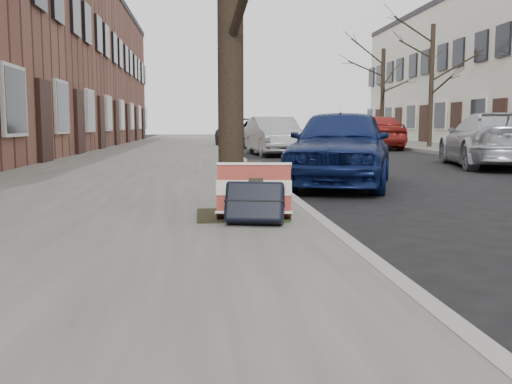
{
  "coord_description": "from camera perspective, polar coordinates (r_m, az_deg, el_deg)",
  "views": [
    {
      "loc": [
        -2.38,
        -4.33,
        1.0
      ],
      "look_at": [
        -1.88,
        0.8,
        0.4
      ],
      "focal_mm": 40.0,
      "sensor_mm": 36.0,
      "label": 1
    }
  ],
  "objects": [
    {
      "name": "suitcase_navy",
      "position": [
        5.06,
        -0.13,
        -1.04
      ],
      "size": [
        0.58,
        0.41,
        0.41
      ],
      "primitive_type": "cube",
      "rotation": [
        -0.42,
        0.0,
        -0.23
      ],
      "color": "black",
      "rests_on": "near_sidewalk"
    },
    {
      "name": "near_sidewalk",
      "position": [
        19.4,
        -9.44,
        3.8
      ],
      "size": [
        5.0,
        70.0,
        0.12
      ],
      "primitive_type": "cube",
      "color": "gray",
      "rests_on": "ground"
    },
    {
      "name": "car_near_back",
      "position": [
        27.02,
        -0.92,
        5.97
      ],
      "size": [
        3.47,
        5.25,
        1.34
      ],
      "primitive_type": "imported",
      "rotation": [
        0.0,
        0.0,
        -0.28
      ],
      "color": "#343438",
      "rests_on": "ground"
    },
    {
      "name": "suitcase_red",
      "position": [
        5.36,
        -0.19,
        0.05
      ],
      "size": [
        0.72,
        0.45,
        0.53
      ],
      "primitive_type": "cube",
      "rotation": [
        -0.42,
        0.0,
        -0.11
      ],
      "color": "maroon",
      "rests_on": "near_sidewalk"
    },
    {
      "name": "car_near_front",
      "position": [
        9.62,
        8.52,
        4.53
      ],
      "size": [
        2.74,
        4.14,
        1.31
      ],
      "primitive_type": "imported",
      "rotation": [
        0.0,
        0.0,
        -0.34
      ],
      "color": "#0F1D51",
      "rests_on": "ground"
    },
    {
      "name": "car_near_mid",
      "position": [
        19.24,
        1.8,
        5.61
      ],
      "size": [
        1.72,
        4.04,
        1.29
      ],
      "primitive_type": "imported",
      "rotation": [
        0.0,
        0.0,
        0.09
      ],
      "color": "#A2A4A9",
      "rests_on": "ground"
    },
    {
      "name": "ground",
      "position": [
        5.04,
        22.89,
        -5.33
      ],
      "size": [
        120.0,
        120.0,
        0.0
      ],
      "primitive_type": "plane",
      "color": "black",
      "rests_on": "ground"
    },
    {
      "name": "car_far_back",
      "position": [
        24.66,
        11.81,
        5.93
      ],
      "size": [
        1.96,
        4.44,
        1.49
      ],
      "primitive_type": "imported",
      "rotation": [
        0.0,
        0.0,
        3.09
      ],
      "color": "maroon",
      "rests_on": "ground"
    },
    {
      "name": "far_sidewalk",
      "position": [
        21.87,
        22.28,
        3.71
      ],
      "size": [
        4.0,
        70.0,
        0.12
      ],
      "primitive_type": "cube",
      "color": "slate",
      "rests_on": "ground"
    },
    {
      "name": "tree_far_b",
      "position": [
        25.18,
        17.12,
        10.1
      ],
      "size": [
        0.2,
        0.2,
        5.03
      ],
      "primitive_type": "cylinder",
      "color": "black",
      "rests_on": "far_sidewalk"
    },
    {
      "name": "dirt_patch",
      "position": [
        5.61,
        -1.57,
        -2.3
      ],
      "size": [
        0.85,
        0.85,
        0.02
      ],
      "primitive_type": "cube",
      "color": "black",
      "rests_on": "near_sidewalk"
    },
    {
      "name": "car_far_front",
      "position": [
        14.85,
        22.42,
        4.81
      ],
      "size": [
        2.82,
        4.78,
        1.3
      ],
      "primitive_type": "imported",
      "rotation": [
        0.0,
        0.0,
        2.9
      ],
      "color": "#ABAEB3",
      "rests_on": "ground"
    },
    {
      "name": "tree_far_c",
      "position": [
        31.2,
        12.54,
        9.38
      ],
      "size": [
        0.22,
        0.22,
        4.88
      ],
      "primitive_type": "cylinder",
      "color": "black",
      "rests_on": "far_sidewalk"
    }
  ]
}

